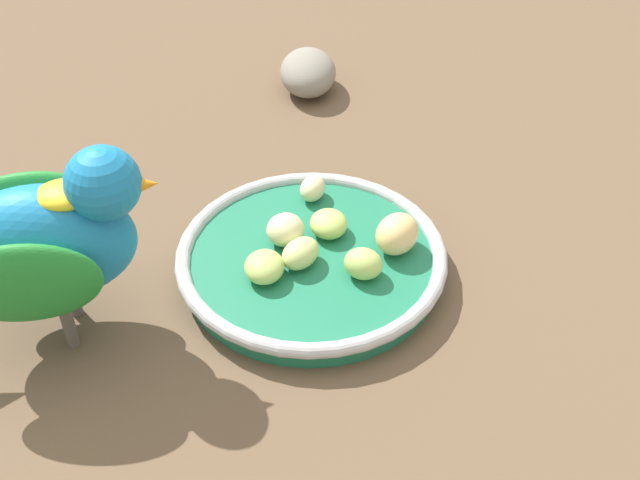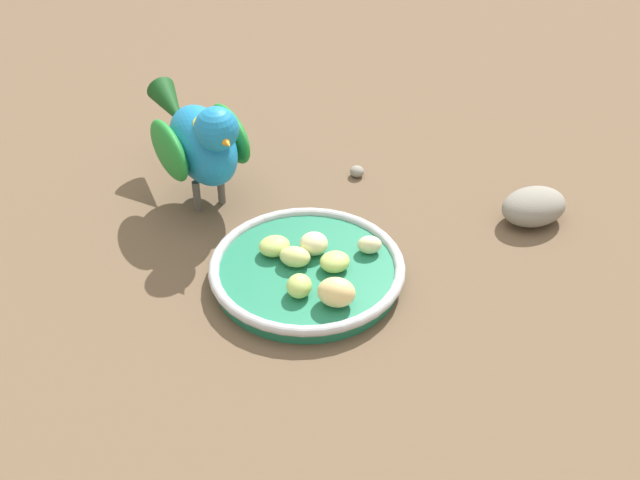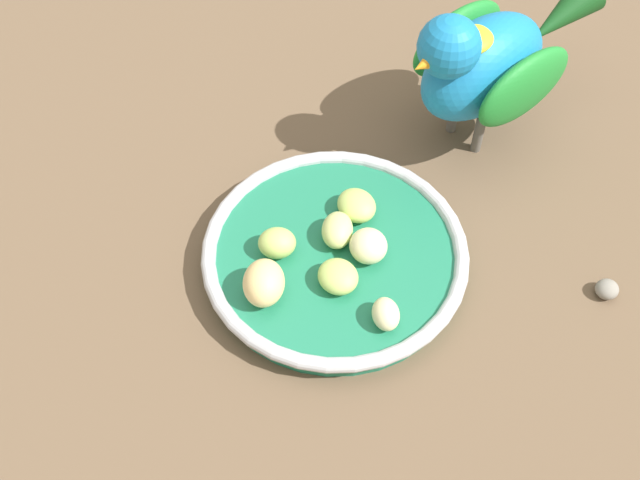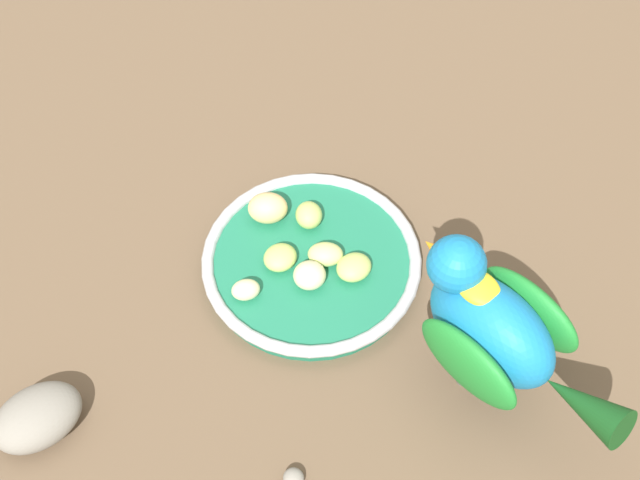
% 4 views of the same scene
% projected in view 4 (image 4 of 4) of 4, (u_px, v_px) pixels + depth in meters
% --- Properties ---
extents(ground_plane, '(4.00, 4.00, 0.00)m').
position_uv_depth(ground_plane, '(303.00, 279.00, 0.91)').
color(ground_plane, brown).
extents(feeding_bowl, '(0.21, 0.21, 0.02)m').
position_uv_depth(feeding_bowl, '(312.00, 263.00, 0.90)').
color(feeding_bowl, '#1E7251').
rests_on(feeding_bowl, ground_plane).
extents(apple_piece_0, '(0.04, 0.04, 0.02)m').
position_uv_depth(apple_piece_0, '(324.00, 251.00, 0.89)').
color(apple_piece_0, '#C6D17A').
rests_on(apple_piece_0, feeding_bowl).
extents(apple_piece_1, '(0.04, 0.04, 0.02)m').
position_uv_depth(apple_piece_1, '(280.00, 258.00, 0.89)').
color(apple_piece_1, '#B2CC66').
rests_on(apple_piece_1, feeding_bowl).
extents(apple_piece_2, '(0.05, 0.04, 0.03)m').
position_uv_depth(apple_piece_2, '(268.00, 208.00, 0.91)').
color(apple_piece_2, '#E5C67F').
rests_on(apple_piece_2, feeding_bowl).
extents(apple_piece_3, '(0.03, 0.04, 0.02)m').
position_uv_depth(apple_piece_3, '(309.00, 215.00, 0.91)').
color(apple_piece_3, '#B2CC66').
rests_on(apple_piece_3, feeding_bowl).
extents(apple_piece_4, '(0.04, 0.03, 0.02)m').
position_uv_depth(apple_piece_4, '(314.00, 274.00, 0.87)').
color(apple_piece_4, beige).
rests_on(apple_piece_4, feeding_bowl).
extents(apple_piece_5, '(0.04, 0.04, 0.02)m').
position_uv_depth(apple_piece_5, '(354.00, 267.00, 0.88)').
color(apple_piece_5, '#B2CC66').
rests_on(apple_piece_5, feeding_bowl).
extents(apple_piece_6, '(0.03, 0.02, 0.02)m').
position_uv_depth(apple_piece_6, '(246.00, 290.00, 0.87)').
color(apple_piece_6, beige).
rests_on(apple_piece_6, feeding_bowl).
extents(parrot, '(0.13, 0.21, 0.15)m').
position_uv_depth(parrot, '(496.00, 329.00, 0.77)').
color(parrot, '#59544C').
rests_on(parrot, ground_plane).
extents(rock_large, '(0.09, 0.08, 0.04)m').
position_uv_depth(rock_large, '(37.00, 417.00, 0.80)').
color(rock_large, gray).
rests_on(rock_large, ground_plane).
extents(pebble_0, '(0.02, 0.02, 0.01)m').
position_uv_depth(pebble_0, '(294.00, 478.00, 0.78)').
color(pebble_0, gray).
rests_on(pebble_0, ground_plane).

